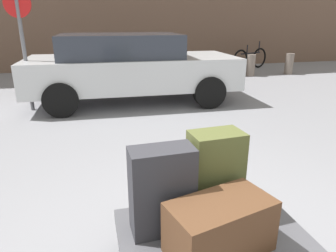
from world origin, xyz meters
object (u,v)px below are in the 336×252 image
Objects in this scene: duffel_bag_brown_center at (220,227)px; bicycle_leaning at (250,59)px; suitcase_olive_stacked_top at (215,173)px; parked_car at (130,66)px; bollard_kerb_far at (289,64)px; suitcase_charcoal_front_left at (162,190)px; bollard_kerb_near at (209,67)px; luggage_cart at (212,240)px; no_parking_sign at (22,38)px; bollard_kerb_mid at (251,65)px.

bicycle_leaning is at bearing 46.10° from duffel_bag_brown_center.
parked_car reaches higher than suitcase_olive_stacked_top.
bollard_kerb_far is at bearing -62.85° from bicycle_leaning.
bollard_kerb_far is at bearing 48.06° from suitcase_charcoal_front_left.
bicycle_leaning is at bearing 32.43° from bollard_kerb_near.
duffel_bag_brown_center is 0.94× the size of bollard_kerb_far.
bicycle_leaning is 2.47× the size of bollard_kerb_far.
bicycle_leaning is 2.47× the size of bollard_kerb_near.
suitcase_charcoal_front_left reaches higher than duffel_bag_brown_center.
suitcase_olive_stacked_top is 0.93× the size of bollard_kerb_far.
duffel_bag_brown_center is at bearing -91.70° from parked_car.
luggage_cart is at bearing 66.94° from duffel_bag_brown_center.
luggage_cart is 7.74m from bollard_kerb_near.
duffel_bag_brown_center is at bearing -111.21° from suitcase_olive_stacked_top.
duffel_bag_brown_center is 0.94× the size of bollard_kerb_near.
duffel_bag_brown_center is at bearing -98.81° from luggage_cart.
duffel_bag_brown_center is at bearing -111.20° from bollard_kerb_near.
duffel_bag_brown_center reaches higher than bollard_kerb_near.
no_parking_sign is (-1.96, 4.52, 0.73)m from suitcase_olive_stacked_top.
bicycle_leaning is (4.95, 8.70, -0.14)m from duffel_bag_brown_center.
luggage_cart is 0.28× the size of parked_car.
suitcase_olive_stacked_top reaches higher than bollard_kerb_far.
parked_car is at bearing 74.05° from duffel_bag_brown_center.
bicycle_leaning is at bearing 36.92° from parked_car.
bollard_kerb_mid is 1.38m from bollard_kerb_far.
parked_car is 2.63× the size of bicycle_leaning.
suitcase_charcoal_front_left is at bearing -71.49° from no_parking_sign.
luggage_cart is 9.13m from bollard_kerb_far.
bollard_kerb_mid is at bearing 29.03° from parked_car.
suitcase_charcoal_front_left is at bearing -122.68° from bollard_kerb_mid.
duffel_bag_brown_center is (-0.03, -0.17, 0.24)m from luggage_cart.
bollard_kerb_near is 1.00× the size of bollard_kerb_mid.
bollard_kerb_mid is at bearing -117.68° from bicycle_leaning.
duffel_bag_brown_center is 5.32m from no_parking_sign.
duffel_bag_brown_center is 0.14× the size of parked_car.
suitcase_charcoal_front_left is (-0.32, 0.11, 0.37)m from luggage_cart.
bollard_kerb_near is (-2.09, -1.33, -0.04)m from bicycle_leaning.
no_parking_sign reaches higher than luggage_cart.
parked_car is 5.95m from bollard_kerb_far.
no_parking_sign is (-6.79, -3.79, 1.01)m from bicycle_leaning.
bicycle_leaning reaches higher than luggage_cart.
suitcase_charcoal_front_left is (-0.29, 0.28, 0.13)m from duffel_bag_brown_center.
bicycle_leaning reaches higher than bollard_kerb_far.
no_parking_sign is at bearing 96.29° from duffel_bag_brown_center.
bollard_kerb_mid is (4.13, 6.98, -0.32)m from suitcase_olive_stacked_top.
bollard_kerb_near is at bearing 54.55° from duffel_bag_brown_center.
bicycle_leaning reaches higher than suitcase_charcoal_front_left.
bollard_kerb_far is at bearing 47.99° from suitcase_olive_stacked_top.
bollard_kerb_mid is at bearing 180.00° from bollard_kerb_far.
bollard_kerb_near is 0.30× the size of no_parking_sign.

